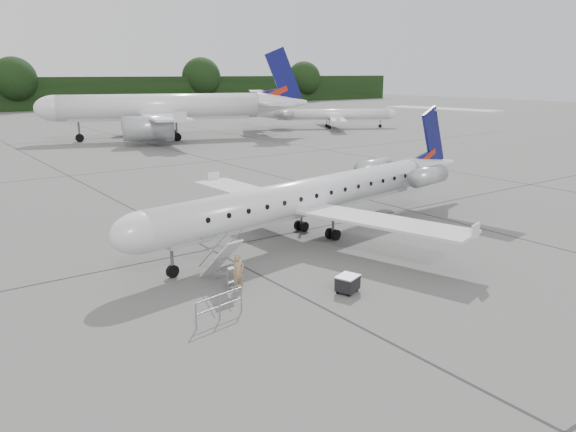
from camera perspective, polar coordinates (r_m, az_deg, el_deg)
ground at (r=29.39m, az=8.48°, el=-3.79°), size 320.00×320.00×0.00m
main_regional_jet at (r=30.92m, az=1.84°, el=3.72°), size 28.95×22.83×6.74m
airstair at (r=25.02m, az=-6.85°, el=-4.44°), size 1.17×2.22×2.11m
passenger at (r=24.23m, az=-5.05°, el=-5.74°), size 0.57×0.38×1.55m
safety_railing at (r=21.54m, az=-6.97°, el=-9.23°), size 2.18×0.48×1.00m
baggage_cart at (r=24.08m, az=6.07°, el=-6.84°), size 1.14×1.03×0.81m
bg_narrowbody at (r=80.62m, az=-12.84°, el=12.00°), size 40.96×34.96×12.45m
bg_regional_right at (r=95.47m, az=4.64°, el=10.78°), size 29.52×27.06×6.32m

